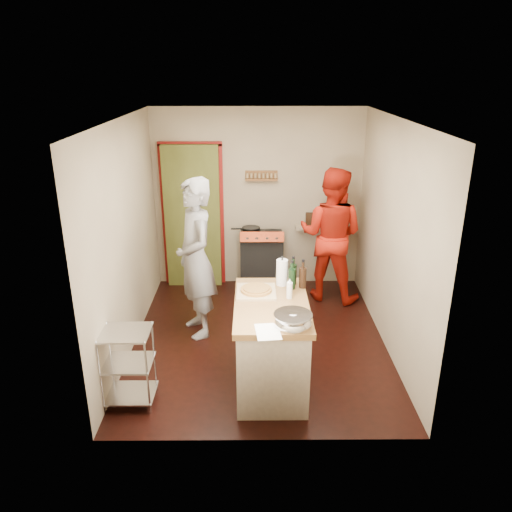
{
  "coord_description": "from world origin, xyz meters",
  "views": [
    {
      "loc": [
        -0.08,
        -5.31,
        3.12
      ],
      "look_at": [
        -0.04,
        0.0,
        1.09
      ],
      "focal_mm": 35.0,
      "sensor_mm": 36.0,
      "label": 1
    }
  ],
  "objects_px": {
    "wire_shelving": "(128,364)",
    "island": "(272,342)",
    "stove": "(261,262)",
    "person_stripe": "(196,259)",
    "person_red": "(331,235)"
  },
  "relations": [
    {
      "from": "wire_shelving",
      "to": "person_stripe",
      "type": "distance_m",
      "value": 1.59
    },
    {
      "from": "stove",
      "to": "wire_shelving",
      "type": "height_order",
      "value": "stove"
    },
    {
      "from": "island",
      "to": "person_stripe",
      "type": "bearing_deg",
      "value": 128.06
    },
    {
      "from": "stove",
      "to": "island",
      "type": "bearing_deg",
      "value": -88.42
    },
    {
      "from": "stove",
      "to": "person_stripe",
      "type": "distance_m",
      "value": 1.55
    },
    {
      "from": "stove",
      "to": "wire_shelving",
      "type": "bearing_deg",
      "value": -116.85
    },
    {
      "from": "wire_shelving",
      "to": "island",
      "type": "xyz_separation_m",
      "value": [
        1.39,
        0.3,
        0.05
      ]
    },
    {
      "from": "wire_shelving",
      "to": "person_stripe",
      "type": "xyz_separation_m",
      "value": [
        0.53,
        1.41,
        0.53
      ]
    },
    {
      "from": "island",
      "to": "wire_shelving",
      "type": "bearing_deg",
      "value": -167.87
    },
    {
      "from": "island",
      "to": "person_stripe",
      "type": "distance_m",
      "value": 1.49
    },
    {
      "from": "person_stripe",
      "to": "person_red",
      "type": "bearing_deg",
      "value": 96.68
    },
    {
      "from": "wire_shelving",
      "to": "island",
      "type": "relative_size",
      "value": 0.59
    },
    {
      "from": "stove",
      "to": "person_red",
      "type": "bearing_deg",
      "value": -13.22
    },
    {
      "from": "stove",
      "to": "person_stripe",
      "type": "height_order",
      "value": "person_stripe"
    },
    {
      "from": "wire_shelving",
      "to": "person_red",
      "type": "bearing_deg",
      "value": 46.47
    }
  ]
}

